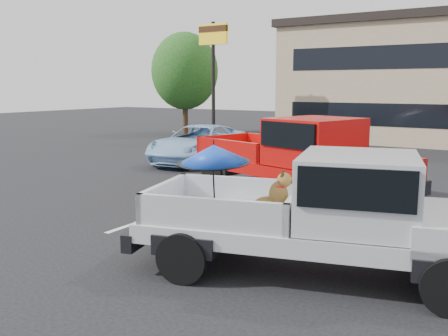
{
  "coord_description": "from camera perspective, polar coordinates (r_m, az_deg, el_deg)",
  "views": [
    {
      "loc": [
        3.99,
        -7.27,
        2.85
      ],
      "look_at": [
        -1.04,
        0.74,
        1.3
      ],
      "focal_mm": 40.0,
      "sensor_mm": 36.0,
      "label": 1
    }
  ],
  "objects": [
    {
      "name": "ground",
      "position": [
        8.77,
        3.25,
        -9.67
      ],
      "size": [
        90.0,
        90.0,
        0.0
      ],
      "primitive_type": "plane",
      "color": "black",
      "rests_on": "ground"
    },
    {
      "name": "motel_sign",
      "position": [
        25.52,
        -1.24,
        13.37
      ],
      "size": [
        1.6,
        0.22,
        6.0
      ],
      "color": "black",
      "rests_on": "ground"
    },
    {
      "name": "tree_left",
      "position": [
        30.22,
        -4.51,
        10.97
      ],
      "size": [
        3.96,
        3.96,
        6.02
      ],
      "color": "#332114",
      "rests_on": "ground"
    },
    {
      "name": "blue_suv",
      "position": [
        18.93,
        -2.81,
        2.79
      ],
      "size": [
        2.94,
        5.3,
        1.4
      ],
      "primitive_type": "imported",
      "rotation": [
        0.0,
        0.0,
        0.13
      ],
      "color": "#9CC4E8",
      "rests_on": "ground"
    },
    {
      "name": "red_pickup",
      "position": [
        12.85,
        9.63,
        1.5
      ],
      "size": [
        6.64,
        3.87,
        2.07
      ],
      "rotation": [
        0.0,
        0.0,
        -0.29
      ],
      "color": "black",
      "rests_on": "ground"
    },
    {
      "name": "silver_pickup",
      "position": [
        7.63,
        13.16,
        -4.57
      ],
      "size": [
        6.0,
        3.36,
        2.06
      ],
      "rotation": [
        0.0,
        0.0,
        0.26
      ],
      "color": "black",
      "rests_on": "ground"
    },
    {
      "name": "silver_sedan",
      "position": [
        16.34,
        11.52,
        1.48
      ],
      "size": [
        4.31,
        3.01,
        1.35
      ],
      "primitive_type": "imported",
      "rotation": [
        0.0,
        0.0,
        1.14
      ],
      "color": "silver",
      "rests_on": "ground"
    },
    {
      "name": "stripe_left",
      "position": [
        11.95,
        -4.76,
        -4.5
      ],
      "size": [
        0.12,
        5.0,
        0.01
      ],
      "primitive_type": "cube",
      "color": "silver",
      "rests_on": "ground"
    }
  ]
}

